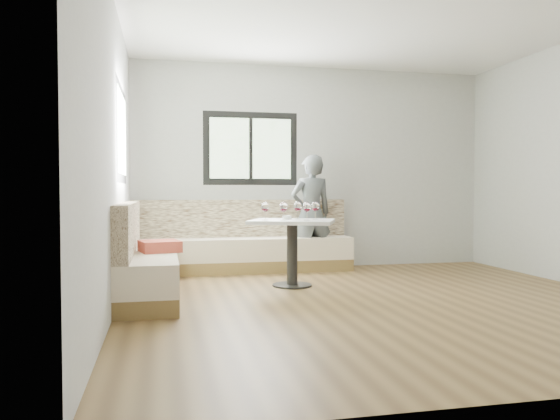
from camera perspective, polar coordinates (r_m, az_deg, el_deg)
The scene contains 10 objects.
room at distance 5.38m, azimuth 9.77°, elevation 5.62°, with size 5.01×5.01×2.81m.
banquette at distance 6.60m, azimuth -7.80°, elevation -4.44°, with size 2.90×2.80×0.95m.
table at distance 6.12m, azimuth 1.28°, elevation -2.78°, with size 1.11×1.00×0.75m.
person at distance 7.37m, azimuth 3.27°, elevation -0.28°, with size 0.57×0.37×1.55m, color #4C5153.
olive_ramekin at distance 6.21m, azimuth 0.73°, elevation -0.78°, with size 0.11×0.11×0.04m.
wine_glass_a at distance 5.98m, azimuth -1.56°, elevation 0.26°, with size 0.09×0.09×0.20m.
wine_glass_b at distance 5.92m, azimuth 0.39°, elevation 0.24°, with size 0.09×0.09×0.20m.
wine_glass_c at distance 5.94m, azimuth 2.83°, elevation 0.25°, with size 0.09×0.09×0.20m.
wine_glass_d at distance 6.20m, azimuth 1.85°, elevation 0.32°, with size 0.09×0.09×0.20m.
wine_glass_e at distance 6.14m, azimuth 3.71°, elevation 0.30°, with size 0.09×0.09×0.20m.
Camera 1 is at (-2.08, -4.90, 1.07)m, focal length 35.00 mm.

